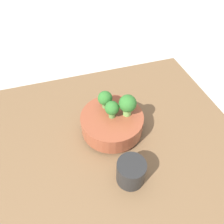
# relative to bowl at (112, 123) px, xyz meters

# --- Properties ---
(ground_plane) EXTENTS (6.00, 6.00, 0.00)m
(ground_plane) POSITION_rel_bowl_xyz_m (-0.03, -0.03, -0.07)
(ground_plane) COLOR beige
(table) EXTENTS (0.90, 0.74, 0.03)m
(table) POSITION_rel_bowl_xyz_m (-0.03, -0.03, -0.06)
(table) COLOR brown
(table) RESTS_ON ground_plane
(bowl) EXTENTS (0.20, 0.20, 0.07)m
(bowl) POSITION_rel_bowl_xyz_m (0.00, 0.00, 0.00)
(bowl) COLOR brown
(bowl) RESTS_ON table
(broccoli_floret_center) EXTENTS (0.04, 0.04, 0.06)m
(broccoli_floret_center) POSITION_rel_bowl_xyz_m (0.00, -0.00, 0.07)
(broccoli_floret_center) COLOR #609347
(broccoli_floret_center) RESTS_ON bowl
(broccoli_floret_back) EXTENTS (0.05, 0.05, 0.06)m
(broccoli_floret_back) POSITION_rel_bowl_xyz_m (-0.01, 0.05, 0.07)
(broccoli_floret_back) COLOR #609347
(broccoli_floret_back) RESTS_ON bowl
(broccoli_floret_right) EXTENTS (0.06, 0.06, 0.08)m
(broccoli_floret_right) POSITION_rel_bowl_xyz_m (0.05, -0.00, 0.08)
(broccoli_floret_right) COLOR #7AB256
(broccoli_floret_right) RESTS_ON bowl
(cup) EXTENTS (0.08, 0.08, 0.08)m
(cup) POSITION_rel_bowl_xyz_m (-0.00, -0.18, -0.00)
(cup) COLOR black
(cup) RESTS_ON table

